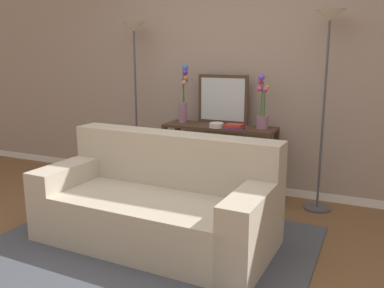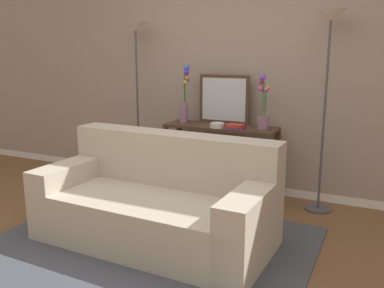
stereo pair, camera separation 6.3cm
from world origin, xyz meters
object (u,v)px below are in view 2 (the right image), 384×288
(book_row_under_console, at_px, (196,186))
(floor_lamp_right, at_px, (328,56))
(console_table, at_px, (220,148))
(wall_mirror, at_px, (224,99))
(couch, at_px, (157,205))
(vase_tall_flowers, at_px, (185,98))
(book_stack, at_px, (235,127))
(vase_short_flowers, at_px, (263,110))
(fruit_bowl, at_px, (217,125))
(floor_lamp_left, at_px, (136,59))

(book_row_under_console, bearing_deg, floor_lamp_right, 0.45)
(console_table, height_order, wall_mirror, wall_mirror)
(couch, distance_m, vase_tall_flowers, 1.56)
(wall_mirror, height_order, book_stack, wall_mirror)
(couch, height_order, vase_short_flowers, vase_short_flowers)
(console_table, bearing_deg, fruit_bowl, -85.21)
(couch, relative_size, floor_lamp_right, 1.01)
(floor_lamp_left, relative_size, book_row_under_console, 4.39)
(vase_tall_flowers, xyz_separation_m, vase_short_flowers, (0.90, -0.01, -0.08))
(couch, relative_size, floor_lamp_left, 1.04)
(floor_lamp_left, xyz_separation_m, vase_short_flowers, (1.51, 0.02, -0.51))
(couch, relative_size, vase_tall_flowers, 3.06)
(couch, height_order, floor_lamp_left, floor_lamp_left)
(vase_tall_flowers, bearing_deg, book_stack, -11.44)
(fruit_bowl, bearing_deg, couch, -93.59)
(couch, distance_m, floor_lamp_left, 2.00)
(book_row_under_console, bearing_deg, book_stack, -10.89)
(couch, height_order, console_table, couch)
(console_table, height_order, floor_lamp_left, floor_lamp_left)
(vase_tall_flowers, xyz_separation_m, book_row_under_console, (0.15, -0.04, -1.00))
(wall_mirror, xyz_separation_m, book_stack, (0.23, -0.25, -0.25))
(floor_lamp_right, relative_size, vase_short_flowers, 3.45)
(console_table, xyz_separation_m, book_stack, (0.20, -0.09, 0.27))
(vase_tall_flowers, xyz_separation_m, book_stack, (0.65, -0.13, -0.25))
(couch, height_order, fruit_bowl, couch)
(wall_mirror, distance_m, vase_tall_flowers, 0.44)
(vase_tall_flowers, bearing_deg, couch, -73.55)
(couch, xyz_separation_m, vase_short_flowers, (0.52, 1.30, 0.67))
(vase_tall_flowers, relative_size, fruit_bowl, 4.26)
(floor_lamp_right, bearing_deg, book_stack, -173.08)
(floor_lamp_right, relative_size, wall_mirror, 3.38)
(vase_tall_flowers, relative_size, vase_short_flowers, 1.14)
(book_stack, bearing_deg, vase_tall_flowers, 168.56)
(floor_lamp_right, distance_m, book_stack, 1.13)
(floor_lamp_right, height_order, vase_tall_flowers, floor_lamp_right)
(console_table, height_order, book_stack, book_stack)
(couch, height_order, book_stack, couch)
(console_table, distance_m, floor_lamp_left, 1.42)
(floor_lamp_left, height_order, wall_mirror, floor_lamp_left)
(vase_short_flowers, bearing_deg, floor_lamp_right, -1.82)
(floor_lamp_left, bearing_deg, console_table, -0.57)
(console_table, xyz_separation_m, vase_tall_flowers, (-0.45, 0.04, 0.52))
(floor_lamp_right, relative_size, fruit_bowl, 12.85)
(couch, bearing_deg, vase_tall_flowers, 106.45)
(book_stack, bearing_deg, fruit_bowl, -172.82)
(floor_lamp_right, distance_m, fruit_bowl, 1.28)
(wall_mirror, bearing_deg, console_table, -80.05)
(wall_mirror, xyz_separation_m, vase_tall_flowers, (-0.42, -0.12, 0.01))
(vase_short_flowers, distance_m, book_row_under_console, 1.19)
(floor_lamp_left, relative_size, wall_mirror, 3.29)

